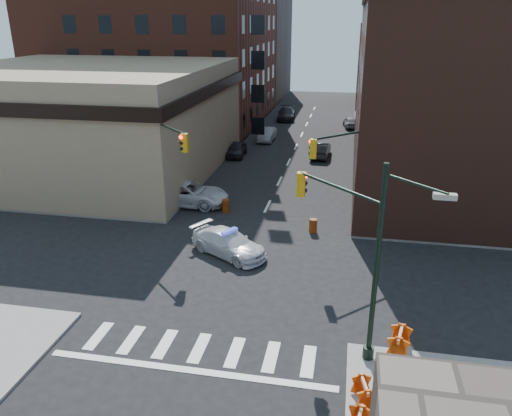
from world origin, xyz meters
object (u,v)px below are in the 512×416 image
at_px(barrel_road, 313,226).
at_px(pickup, 187,193).
at_px(parked_car_wfar, 267,134).
at_px(parked_car_enear, 321,150).
at_px(pedestrian_a, 145,204).
at_px(barricade_nw_a, 142,199).
at_px(barrel_bank, 226,206).
at_px(police_car, 229,243).
at_px(pedestrian_b, 102,192).
at_px(parked_car_wnear, 237,149).
at_px(barricade_se_a, 399,342).

bearing_deg(barrel_road, pickup, 160.58).
xyz_separation_m(parked_car_wfar, parked_car_enear, (6.24, -5.75, 0.03)).
bearing_deg(parked_car_enear, parked_car_wfar, -39.45).
distance_m(pedestrian_a, barricade_nw_a, 2.36).
bearing_deg(barrel_road, barrel_bank, 159.45).
relative_size(parked_car_wfar, barrel_bank, 4.74).
bearing_deg(parked_car_enear, police_car, 83.94).
bearing_deg(pedestrian_b, pickup, 18.79).
xyz_separation_m(parked_car_enear, pedestrian_b, (-14.44, -16.54, 0.32)).
bearing_deg(barrel_bank, parked_car_wfar, 91.98).
bearing_deg(parked_car_wnear, parked_car_enear, 6.44).
bearing_deg(police_car, barricade_nw_a, 82.78).
xyz_separation_m(pedestrian_b, barricade_nw_a, (2.90, 0.15, -0.41)).
bearing_deg(parked_car_wfar, barricade_se_a, -71.50).
relative_size(pickup, barricade_nw_a, 4.54).
xyz_separation_m(parked_car_wnear, pedestrian_a, (-2.30, -17.14, 0.45)).
relative_size(pickup, parked_car_wfar, 1.40).
bearing_deg(barricade_se_a, barrel_bank, 49.23).
distance_m(pickup, pedestrian_a, 3.78).
relative_size(parked_car_wnear, barrel_road, 4.52).
distance_m(parked_car_enear, barrel_bank, 16.95).
xyz_separation_m(parked_car_enear, barrel_road, (0.81, -18.39, -0.29)).
bearing_deg(parked_car_wnear, barrel_bank, -82.37).
xyz_separation_m(police_car, pedestrian_b, (-10.77, 5.95, 0.35)).
height_order(pedestrian_b, barrel_bank, pedestrian_b).
relative_size(police_car, pedestrian_a, 2.46).
xyz_separation_m(parked_car_wnear, barrel_road, (8.90, -17.14, -0.24)).
relative_size(pedestrian_b, barricade_nw_a, 1.37).
height_order(police_car, barrel_road, police_car).
distance_m(parked_car_wnear, barrel_bank, 15.01).
height_order(pickup, barrel_road, pickup).
bearing_deg(barricade_se_a, pedestrian_a, 65.10).
height_order(barrel_road, barrel_bank, barrel_bank).
bearing_deg(pedestrian_b, parked_car_enear, 53.59).
xyz_separation_m(pedestrian_a, barrel_road, (11.20, 0.00, -0.69)).
relative_size(parked_car_wnear, parked_car_enear, 0.90).
xyz_separation_m(parked_car_enear, barricade_nw_a, (-11.54, -16.39, -0.09)).
relative_size(pedestrian_a, barrel_bank, 2.18).
bearing_deg(barricade_se_a, pickup, 54.57).
bearing_deg(pickup, police_car, -145.16).
xyz_separation_m(parked_car_wfar, pedestrian_b, (-8.20, -22.29, 0.35)).
bearing_deg(police_car, pedestrian_b, 91.65).
distance_m(police_car, parked_car_wfar, 28.35).
xyz_separation_m(parked_car_wfar, barrel_road, (7.05, -24.14, -0.26)).
height_order(parked_car_wnear, barrel_bank, parked_car_wnear).
bearing_deg(parked_car_wnear, pickup, -94.47).
bearing_deg(parked_car_enear, parked_car_wnear, 12.00).
bearing_deg(pickup, barricade_nw_a, 115.36).
bearing_deg(barricade_se_a, barrel_road, 32.60).
relative_size(barrel_road, barricade_se_a, 0.69).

